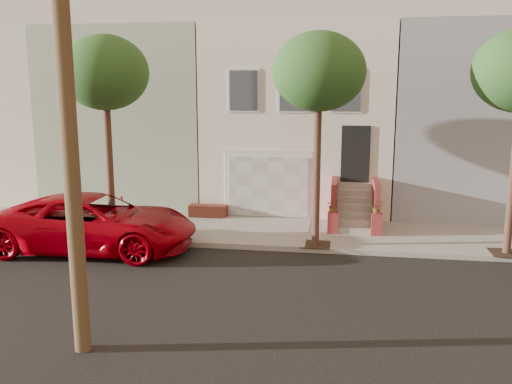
# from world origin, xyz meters

# --- Properties ---
(ground) EXTENTS (90.00, 90.00, 0.00)m
(ground) POSITION_xyz_m (0.00, 0.00, 0.00)
(ground) COLOR black
(ground) RESTS_ON ground
(sidewalk) EXTENTS (40.00, 3.70, 0.15)m
(sidewalk) POSITION_xyz_m (0.00, 5.35, 0.07)
(sidewalk) COLOR gray
(sidewalk) RESTS_ON ground
(house_row) EXTENTS (33.10, 11.70, 7.00)m
(house_row) POSITION_xyz_m (0.00, 11.19, 3.64)
(house_row) COLOR beige
(house_row) RESTS_ON sidewalk
(tree_left) EXTENTS (2.70, 2.57, 6.30)m
(tree_left) POSITION_xyz_m (-5.50, 3.90, 5.26)
(tree_left) COLOR #2D2116
(tree_left) RESTS_ON sidewalk
(tree_mid) EXTENTS (2.70, 2.57, 6.30)m
(tree_mid) POSITION_xyz_m (1.00, 3.90, 5.26)
(tree_mid) COLOR #2D2116
(tree_mid) RESTS_ON sidewalk
(pickup_truck) EXTENTS (6.21, 3.02, 1.70)m
(pickup_truck) POSITION_xyz_m (-5.59, 2.77, 0.85)
(pickup_truck) COLOR #A8000D
(pickup_truck) RESTS_ON ground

